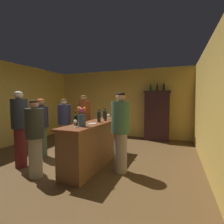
% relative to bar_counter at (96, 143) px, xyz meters
% --- Properties ---
extents(floor, '(8.90, 8.90, 0.00)m').
position_rel_bar_counter_xyz_m(floor, '(-0.48, -0.29, -0.49)').
color(floor, brown).
rests_on(floor, ground).
extents(wall_back, '(5.70, 0.12, 2.70)m').
position_rel_bar_counter_xyz_m(wall_back, '(-0.48, 3.19, 0.86)').
color(wall_back, gold).
rests_on(wall_back, ground).
extents(wall_right, '(0.12, 6.97, 2.70)m').
position_rel_bar_counter_xyz_m(wall_right, '(2.37, -0.29, 0.86)').
color(wall_right, gold).
rests_on(wall_right, ground).
extents(bar_counter, '(0.56, 2.31, 0.98)m').
position_rel_bar_counter_xyz_m(bar_counter, '(0.00, 0.00, 0.00)').
color(bar_counter, brown).
rests_on(bar_counter, ground).
extents(display_cabinet, '(0.95, 0.45, 1.82)m').
position_rel_bar_counter_xyz_m(display_cabinet, '(1.05, 2.87, 0.45)').
color(display_cabinet, black).
rests_on(display_cabinet, ground).
extents(wine_bottle_merlot, '(0.08, 0.08, 0.34)m').
position_rel_bar_counter_xyz_m(wine_bottle_merlot, '(0.09, -0.02, 0.63)').
color(wine_bottle_merlot, black).
rests_on(wine_bottle_merlot, bar_counter).
extents(wine_bottle_syrah, '(0.07, 0.07, 0.30)m').
position_rel_bar_counter_xyz_m(wine_bottle_syrah, '(-0.13, -0.61, 0.61)').
color(wine_bottle_syrah, black).
rests_on(wine_bottle_syrah, bar_counter).
extents(wine_bottle_rose, '(0.06, 0.06, 0.32)m').
position_rel_bar_counter_xyz_m(wine_bottle_rose, '(0.13, 0.26, 0.63)').
color(wine_bottle_rose, black).
rests_on(wine_bottle_rose, bar_counter).
extents(wine_bottle_pinot, '(0.07, 0.07, 0.32)m').
position_rel_bar_counter_xyz_m(wine_bottle_pinot, '(-0.10, 0.68, 0.63)').
color(wine_bottle_pinot, '#1E2831').
rests_on(wine_bottle_pinot, bar_counter).
extents(wine_bottle_malbec, '(0.07, 0.07, 0.34)m').
position_rel_bar_counter_xyz_m(wine_bottle_malbec, '(0.16, 0.73, 0.63)').
color(wine_bottle_malbec, '#28452E').
rests_on(wine_bottle_malbec, bar_counter).
extents(wine_glass_front, '(0.08, 0.08, 0.15)m').
position_rel_bar_counter_xyz_m(wine_glass_front, '(-0.19, 0.91, 0.60)').
color(wine_glass_front, white).
rests_on(wine_glass_front, bar_counter).
extents(wine_glass_mid, '(0.07, 0.07, 0.14)m').
position_rel_bar_counter_xyz_m(wine_glass_mid, '(-0.01, -0.82, 0.58)').
color(wine_glass_mid, white).
rests_on(wine_glass_mid, bar_counter).
extents(wine_glass_rear, '(0.07, 0.07, 0.16)m').
position_rel_bar_counter_xyz_m(wine_glass_rear, '(0.08, 0.92, 0.60)').
color(wine_glass_rear, white).
rests_on(wine_glass_rear, bar_counter).
extents(wine_glass_spare, '(0.08, 0.08, 0.14)m').
position_rel_bar_counter_xyz_m(wine_glass_spare, '(0.08, 0.55, 0.59)').
color(wine_glass_spare, white).
rests_on(wine_glass_spare, bar_counter).
extents(flower_arrangement, '(0.17, 0.16, 0.38)m').
position_rel_bar_counter_xyz_m(flower_arrangement, '(0.05, -0.67, 0.66)').
color(flower_arrangement, '#34546A').
rests_on(flower_arrangement, bar_counter).
extents(cheese_plate, '(0.17, 0.17, 0.01)m').
position_rel_bar_counter_xyz_m(cheese_plate, '(0.08, -0.31, 0.49)').
color(cheese_plate, white).
rests_on(cheese_plate, bar_counter).
extents(display_bottle_left, '(0.07, 0.07, 0.29)m').
position_rel_bar_counter_xyz_m(display_bottle_left, '(0.80, 2.87, 1.46)').
color(display_bottle_left, '#12381A').
rests_on(display_bottle_left, display_cabinet).
extents(display_bottle_midleft, '(0.07, 0.07, 0.30)m').
position_rel_bar_counter_xyz_m(display_bottle_midleft, '(1.04, 2.87, 1.45)').
color(display_bottle_midleft, black).
rests_on(display_bottle_midleft, display_cabinet).
extents(display_bottle_center, '(0.08, 0.08, 0.31)m').
position_rel_bar_counter_xyz_m(display_bottle_center, '(1.27, 2.87, 1.46)').
color(display_bottle_center, black).
rests_on(display_bottle_center, display_cabinet).
extents(patron_in_navy, '(0.38, 0.38, 1.63)m').
position_rel_bar_counter_xyz_m(patron_in_navy, '(-0.83, 0.85, 0.39)').
color(patron_in_navy, '#1C3242').
rests_on(patron_in_navy, ground).
extents(patron_in_grey, '(0.37, 0.37, 1.52)m').
position_rel_bar_counter_xyz_m(patron_in_grey, '(-1.35, 0.59, 0.33)').
color(patron_in_grey, gray).
rests_on(patron_in_grey, ground).
extents(patron_tall, '(0.34, 0.34, 1.68)m').
position_rel_bar_counter_xyz_m(patron_tall, '(-1.46, -0.80, 0.43)').
color(patron_tall, maroon).
rests_on(patron_tall, ground).
extents(patron_near_entrance, '(0.34, 0.34, 1.50)m').
position_rel_bar_counter_xyz_m(patron_near_entrance, '(-0.77, -1.05, 0.32)').
color(patron_near_entrance, '#9A9786').
rests_on(patron_near_entrance, ground).
extents(patron_by_cabinet, '(0.35, 0.35, 1.52)m').
position_rel_bar_counter_xyz_m(patron_by_cabinet, '(-1.54, -0.10, 0.34)').
color(patron_by_cabinet, '#506845').
rests_on(patron_by_cabinet, ground).
extents(bartender, '(0.38, 0.38, 1.65)m').
position_rel_bar_counter_xyz_m(bartender, '(0.68, -0.23, 0.41)').
color(bartender, gray).
rests_on(bartender, ground).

